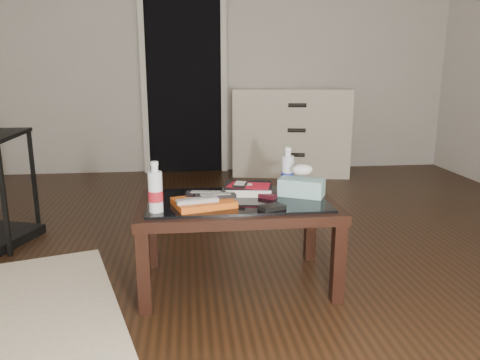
# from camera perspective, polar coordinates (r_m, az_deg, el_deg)

# --- Properties ---
(ground) EXTENTS (5.00, 5.00, 0.00)m
(ground) POSITION_cam_1_polar(r_m,az_deg,el_deg) (2.87, 1.67, -9.35)
(ground) COLOR black
(ground) RESTS_ON ground
(doorway) EXTENTS (0.90, 0.08, 2.07)m
(doorway) POSITION_cam_1_polar(r_m,az_deg,el_deg) (5.08, -6.85, 12.44)
(doorway) COLOR black
(doorway) RESTS_ON ground
(coffee_table) EXTENTS (1.00, 0.60, 0.46)m
(coffee_table) POSITION_cam_1_polar(r_m,az_deg,el_deg) (2.41, -0.33, -3.84)
(coffee_table) COLOR black
(coffee_table) RESTS_ON ground
(dresser) EXTENTS (1.27, 0.71, 0.90)m
(dresser) POSITION_cam_1_polar(r_m,az_deg,el_deg) (5.01, 6.22, 5.86)
(dresser) COLOR beige
(dresser) RESTS_ON ground
(magazines) EXTENTS (0.33, 0.28, 0.03)m
(magazines) POSITION_cam_1_polar(r_m,az_deg,el_deg) (2.28, -4.47, -2.76)
(magazines) COLOR #C75112
(magazines) RESTS_ON coffee_table
(remote_silver) EXTENTS (0.21, 0.09, 0.02)m
(remote_silver) POSITION_cam_1_polar(r_m,az_deg,el_deg) (2.23, -5.22, -2.47)
(remote_silver) COLOR #A0A1A5
(remote_silver) RESTS_ON magazines
(remote_black_front) EXTENTS (0.20, 0.07, 0.02)m
(remote_black_front) POSITION_cam_1_polar(r_m,az_deg,el_deg) (2.30, -2.99, -1.94)
(remote_black_front) COLOR black
(remote_black_front) RESTS_ON magazines
(remote_black_back) EXTENTS (0.20, 0.08, 0.02)m
(remote_black_back) POSITION_cam_1_polar(r_m,az_deg,el_deg) (2.35, -4.17, -1.66)
(remote_black_back) COLOR black
(remote_black_back) RESTS_ON magazines
(textbook) EXTENTS (0.27, 0.23, 0.05)m
(textbook) POSITION_cam_1_polar(r_m,az_deg,el_deg) (2.50, 1.00, -1.08)
(textbook) COLOR black
(textbook) RESTS_ON coffee_table
(dvd_mailers) EXTENTS (0.23, 0.20, 0.01)m
(dvd_mailers) POSITION_cam_1_polar(r_m,az_deg,el_deg) (2.48, 0.88, -0.61)
(dvd_mailers) COLOR #AF0B20
(dvd_mailers) RESTS_ON textbook
(ipod) EXTENTS (0.09, 0.12, 0.02)m
(ipod) POSITION_cam_1_polar(r_m,az_deg,el_deg) (2.44, 0.03, -0.54)
(ipod) COLOR black
(ipod) RESTS_ON dvd_mailers
(flip_phone) EXTENTS (0.10, 0.09, 0.02)m
(flip_phone) POSITION_cam_1_polar(r_m,az_deg,el_deg) (2.41, 3.39, -1.96)
(flip_phone) COLOR black
(flip_phone) RESTS_ON coffee_table
(wallet) EXTENTS (0.14, 0.11, 0.02)m
(wallet) POSITION_cam_1_polar(r_m,az_deg,el_deg) (2.23, 3.92, -3.33)
(wallet) COLOR black
(wallet) RESTS_ON coffee_table
(water_bottle_left) EXTENTS (0.07, 0.07, 0.24)m
(water_bottle_left) POSITION_cam_1_polar(r_m,az_deg,el_deg) (2.19, -10.29, -0.82)
(water_bottle_left) COLOR white
(water_bottle_left) RESTS_ON coffee_table
(water_bottle_right) EXTENTS (0.08, 0.08, 0.24)m
(water_bottle_right) POSITION_cam_1_polar(r_m,az_deg,el_deg) (2.55, 5.83, 1.37)
(water_bottle_right) COLOR silver
(water_bottle_right) RESTS_ON coffee_table
(tissue_box) EXTENTS (0.26, 0.21, 0.09)m
(tissue_box) POSITION_cam_1_polar(r_m,az_deg,el_deg) (2.47, 7.52, -0.89)
(tissue_box) COLOR teal
(tissue_box) RESTS_ON coffee_table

